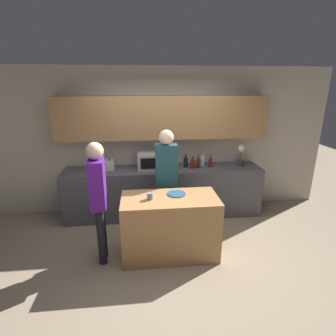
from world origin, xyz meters
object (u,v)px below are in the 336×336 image
object	(u,v)px
bottle_4	(210,162)
microwave	(152,160)
potted_plant	(241,155)
bottle_0	(186,162)
cup_0	(150,196)
bottle_2	(198,163)
person_left	(166,173)
plate_on_island	(177,194)
person_center	(98,193)
bottle_3	(203,161)
toaster	(107,165)
bottle_1	(193,164)

from	to	relation	value
bottle_4	microwave	bearing A→B (deg)	177.68
potted_plant	bottle_4	xyz separation A→B (m)	(-0.59, -0.05, -0.11)
bottle_0	cup_0	size ratio (longest dim) A/B	2.67
bottle_2	potted_plant	bearing A→B (deg)	3.69
person_left	bottle_2	bearing A→B (deg)	-135.27
plate_on_island	person_center	size ratio (longest dim) A/B	0.15
microwave	bottle_3	size ratio (longest dim) A/B	2.08
plate_on_island	bottle_2	bearing A→B (deg)	63.53
toaster	person_left	xyz separation A→B (m)	(1.00, -0.68, 0.03)
bottle_2	cup_0	distance (m)	1.57
microwave	person_center	world-z (taller)	person_center
cup_0	plate_on_island	bearing A→B (deg)	18.79
bottle_3	bottle_4	world-z (taller)	bottle_3
bottle_1	person_center	world-z (taller)	person_center
potted_plant	person_center	xyz separation A→B (m)	(-2.44, -1.33, -0.09)
bottle_1	bottle_4	distance (m)	0.34
bottle_1	cup_0	distance (m)	1.48
toaster	bottle_2	world-z (taller)	bottle_2
potted_plant	plate_on_island	size ratio (longest dim) A/B	1.52
bottle_2	bottle_3	world-z (taller)	bottle_3
microwave	bottle_3	world-z (taller)	microwave
bottle_2	person_center	world-z (taller)	person_center
bottle_4	bottle_3	bearing A→B (deg)	142.38
bottle_1	bottle_3	xyz separation A→B (m)	(0.22, 0.13, 0.01)
toaster	person_left	distance (m)	1.21
plate_on_island	person_center	distance (m)	1.08
cup_0	person_center	world-z (taller)	person_center
plate_on_island	toaster	bearing A→B (deg)	133.18
bottle_0	person_center	xyz separation A→B (m)	(-1.40, -1.33, 0.01)
bottle_2	person_center	size ratio (longest dim) A/B	0.14
bottle_3	bottle_4	bearing A→B (deg)	-37.62
cup_0	bottle_4	bearing A→B (deg)	47.16
microwave	plate_on_island	world-z (taller)	microwave
bottle_2	bottle_3	bearing A→B (deg)	43.59
microwave	bottle_3	distance (m)	0.96
bottle_1	bottle_2	distance (m)	0.12
person_left	person_center	distance (m)	1.16
potted_plant	person_center	bearing A→B (deg)	-151.46
potted_plant	plate_on_island	world-z (taller)	potted_plant
toaster	cup_0	size ratio (longest dim) A/B	2.76
toaster	bottle_0	world-z (taller)	bottle_0
microwave	potted_plant	distance (m)	1.67
microwave	bottle_3	xyz separation A→B (m)	(0.96, 0.05, -0.05)
bottle_4	plate_on_island	size ratio (longest dim) A/B	0.89
toaster	potted_plant	world-z (taller)	potted_plant
potted_plant	person_left	world-z (taller)	person_left
bottle_2	bottle_4	distance (m)	0.23
potted_plant	bottle_3	bearing A→B (deg)	176.14
cup_0	person_center	xyz separation A→B (m)	(-0.68, -0.02, 0.08)
bottle_4	person_left	distance (m)	1.09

